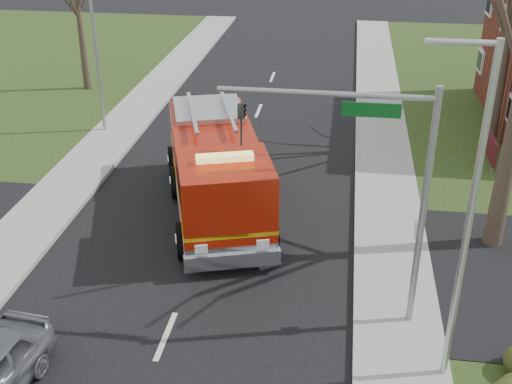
# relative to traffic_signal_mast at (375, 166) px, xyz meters

# --- Properties ---
(ground) EXTENTS (120.00, 120.00, 0.00)m
(ground) POSITION_rel_traffic_signal_mast_xyz_m (-5.21, -1.50, -4.71)
(ground) COLOR black
(ground) RESTS_ON ground
(sidewalk_right) EXTENTS (2.40, 80.00, 0.15)m
(sidewalk_right) POSITION_rel_traffic_signal_mast_xyz_m (0.99, -1.50, -4.63)
(sidewalk_right) COLOR #989893
(sidewalk_right) RESTS_ON ground
(health_center_sign) EXTENTS (0.12, 2.00, 1.40)m
(health_center_sign) POSITION_rel_traffic_signal_mast_xyz_m (5.29, 11.00, -3.83)
(health_center_sign) COLOR #491118
(health_center_sign) RESTS_ON ground
(traffic_signal_mast) EXTENTS (5.29, 0.18, 6.80)m
(traffic_signal_mast) POSITION_rel_traffic_signal_mast_xyz_m (0.00, 0.00, 0.00)
(traffic_signal_mast) COLOR gray
(traffic_signal_mast) RESTS_ON ground
(streetlight_pole) EXTENTS (1.48, 0.16, 8.40)m
(streetlight_pole) POSITION_rel_traffic_signal_mast_xyz_m (1.93, -2.00, -0.16)
(streetlight_pole) COLOR #B7BABF
(streetlight_pole) RESTS_ON ground
(utility_pole_far) EXTENTS (0.14, 0.14, 7.00)m
(utility_pole_far) POSITION_rel_traffic_signal_mast_xyz_m (-12.01, 12.50, -1.21)
(utility_pole_far) COLOR gray
(utility_pole_far) RESTS_ON ground
(fire_engine) EXTENTS (5.38, 9.06, 3.46)m
(fire_engine) POSITION_rel_traffic_signal_mast_xyz_m (-5.17, 5.54, -3.14)
(fire_engine) COLOR #9C1707
(fire_engine) RESTS_ON ground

